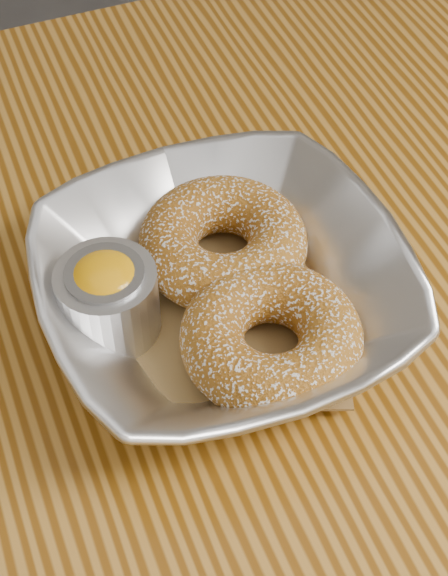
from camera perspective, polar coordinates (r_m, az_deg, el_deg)
name	(u,v)px	position (r m, az deg, el deg)	size (l,w,h in m)	color
table	(388,401)	(0.64, 10.58, -7.22)	(1.20, 0.80, 0.75)	#8F5B1B
serving_bowl	(224,291)	(0.53, 0.00, -0.22)	(0.22, 0.22, 0.05)	silver
parchment	(224,310)	(0.54, 0.00, -1.43)	(0.14, 0.14, 0.00)	olive
donut_back	(223,243)	(0.55, -0.07, 2.95)	(0.11, 0.11, 0.04)	#935717
donut_front	(271,338)	(0.50, 3.08, -3.24)	(0.11, 0.11, 0.04)	#935717
ramekin	(108,297)	(0.52, -7.51, -0.60)	(0.06, 0.06, 0.06)	silver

